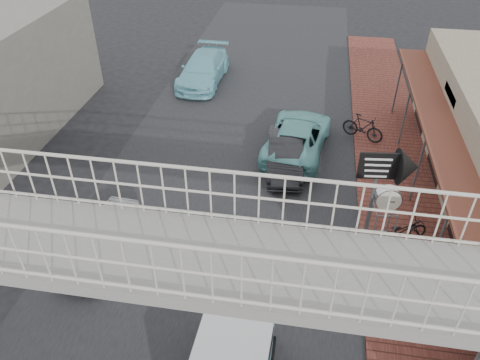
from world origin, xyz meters
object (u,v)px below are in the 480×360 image
(motorcycle_near, at_px, (401,231))
(arrow_sign, at_px, (405,168))
(angkot_far, at_px, (203,69))
(motorcycle_far, at_px, (363,127))
(angkot_curb, at_px, (298,136))
(white_hatchback, at_px, (101,240))
(dark_sedan, at_px, (285,155))
(street_clock, at_px, (387,203))

(motorcycle_near, height_order, arrow_sign, arrow_sign)
(angkot_far, distance_m, motorcycle_far, 9.79)
(motorcycle_near, relative_size, arrow_sign, 0.58)
(motorcycle_near, distance_m, arrow_sign, 2.20)
(angkot_far, bearing_deg, angkot_curb, -46.79)
(white_hatchback, bearing_deg, angkot_far, 93.44)
(white_hatchback, height_order, motorcycle_near, white_hatchback)
(white_hatchback, height_order, angkot_curb, angkot_curb)
(dark_sedan, distance_m, angkot_curb, 1.52)
(white_hatchback, xyz_separation_m, street_clock, (8.55, 0.74, 2.07))
(white_hatchback, bearing_deg, street_clock, 8.98)
(white_hatchback, distance_m, angkot_curb, 9.40)
(white_hatchback, bearing_deg, arrow_sign, 19.86)
(angkot_far, distance_m, motorcycle_near, 14.93)
(motorcycle_near, bearing_deg, street_clock, 121.24)
(dark_sedan, distance_m, motorcycle_far, 4.22)
(motorcycle_far, relative_size, arrow_sign, 0.59)
(street_clock, distance_m, arrow_sign, 2.00)
(street_clock, bearing_deg, angkot_far, 115.16)
(motorcycle_far, xyz_separation_m, arrow_sign, (0.69, -6.09, 2.04))
(white_hatchback, relative_size, street_clock, 1.21)
(white_hatchback, xyz_separation_m, dark_sedan, (5.34, 5.97, -0.00))
(dark_sedan, distance_m, arrow_sign, 5.54)
(angkot_curb, relative_size, motorcycle_far, 2.68)
(dark_sedan, xyz_separation_m, angkot_curb, (0.40, 1.47, 0.07))
(white_hatchback, distance_m, angkot_far, 13.73)
(motorcycle_near, bearing_deg, white_hatchback, 78.53)
(dark_sedan, bearing_deg, angkot_far, 118.50)
(angkot_far, xyz_separation_m, street_clock, (8.41, -12.99, 1.97))
(motorcycle_far, relative_size, street_clock, 0.60)
(dark_sedan, xyz_separation_m, motorcycle_near, (4.14, -3.88, -0.05))
(angkot_curb, xyz_separation_m, arrow_sign, (3.49, -4.82, 2.00))
(angkot_far, height_order, motorcycle_far, angkot_far)
(motorcycle_far, xyz_separation_m, street_clock, (0.00, -7.97, 2.05))
(motorcycle_near, relative_size, street_clock, 0.60)
(dark_sedan, bearing_deg, street_clock, -63.86)
(dark_sedan, distance_m, angkot_far, 9.34)
(angkot_curb, height_order, motorcycle_far, angkot_curb)
(angkot_curb, relative_size, arrow_sign, 1.59)
(dark_sedan, bearing_deg, arrow_sign, -46.03)
(dark_sedan, relative_size, motorcycle_far, 2.06)
(street_clock, bearing_deg, white_hatchback, 177.19)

